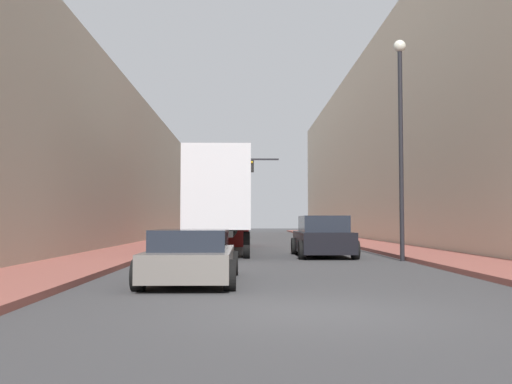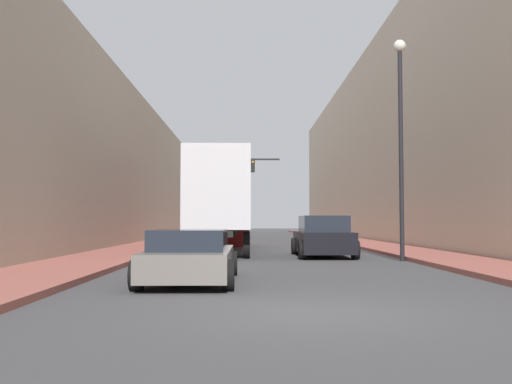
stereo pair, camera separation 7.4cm
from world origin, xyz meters
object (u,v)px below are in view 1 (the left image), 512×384
Objects in this scene: traffic_signal_gantry at (217,181)px; street_lamp at (401,121)px; sedan_car at (192,256)px; semi_truck at (223,201)px; suv_car at (323,237)px.

street_lamp is at bearing -70.67° from traffic_signal_gantry.
street_lamp is (6.83, 6.90, 4.40)m from sedan_car.
semi_truck is 2.14× the size of traffic_signal_gantry.
sedan_car is 10.66m from street_lamp.
traffic_signal_gantry is (-0.85, 28.78, 3.75)m from sedan_car.
suv_car is (4.15, -4.43, -1.60)m from semi_truck.
semi_truck is 15.15m from traffic_signal_gantry.
street_lamp reaches higher than semi_truck.
sedan_car is 1.01× the size of suv_car.
traffic_signal_gantry is at bearing 109.33° from street_lamp.
street_lamp is at bearing -44.70° from suv_car.
suv_car is (4.32, 9.38, 0.17)m from sedan_car.
street_lamp is (7.68, -21.88, 0.65)m from traffic_signal_gantry.
street_lamp is at bearing -46.05° from semi_truck.
semi_truck is at bearing -86.08° from traffic_signal_gantry.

